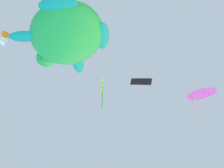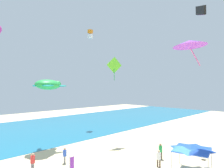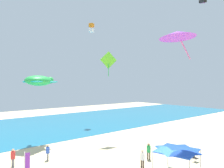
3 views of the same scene
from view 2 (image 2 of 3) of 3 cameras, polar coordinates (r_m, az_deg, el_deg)
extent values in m
cube|color=teal|center=(44.46, -20.03, -12.20)|extent=(120.00, 27.53, 0.02)
cylinder|color=#B7B7BC|center=(24.55, 27.01, -18.78)|extent=(0.07, 0.07, 2.16)
cylinder|color=#B7B7BC|center=(21.89, 16.85, -21.10)|extent=(0.07, 0.07, 2.16)
cylinder|color=#B7B7BC|center=(25.04, 18.96, -18.49)|extent=(0.07, 0.07, 2.16)
cube|color=blue|center=(22.79, 22.23, -17.26)|extent=(4.19, 4.12, 0.10)
pyramid|color=blue|center=(22.72, 22.23, -16.57)|extent=(4.10, 4.04, 0.47)
cylinder|color=black|center=(26.98, 25.21, -19.10)|extent=(0.02, 0.02, 0.40)
cylinder|color=black|center=(27.43, 25.71, -18.80)|extent=(0.02, 0.02, 0.40)
cylinder|color=black|center=(27.20, 24.17, -18.96)|extent=(0.02, 0.02, 0.40)
cylinder|color=black|center=(27.64, 24.68, -18.66)|extent=(0.02, 0.02, 0.40)
cube|color=black|center=(27.25, 24.94, -18.48)|extent=(0.57, 0.57, 0.03)
cube|color=black|center=(27.31, 24.36, -17.99)|extent=(0.50, 0.18, 0.41)
cube|color=white|center=(23.79, 26.17, -21.15)|extent=(0.73, 0.72, 0.04)
cube|color=purple|center=(13.93, -11.56, -22.19)|extent=(0.30, 0.02, 1.10)
cylinder|color=slate|center=(23.43, -22.27, -21.38)|extent=(0.17, 0.17, 0.85)
cylinder|color=slate|center=(23.15, -21.89, -21.64)|extent=(0.17, 0.17, 0.85)
cylinder|color=red|center=(23.02, -22.07, -19.65)|extent=(0.45, 0.45, 0.74)
sphere|color=tan|center=(22.87, -22.05, -18.43)|extent=(0.28, 0.28, 0.28)
cylinder|color=brown|center=(23.45, 13.11, -21.42)|extent=(0.17, 0.17, 0.86)
cylinder|color=brown|center=(23.23, 13.74, -21.62)|extent=(0.17, 0.17, 0.86)
cylinder|color=white|center=(23.08, 13.41, -19.66)|extent=(0.45, 0.45, 0.74)
sphere|color=beige|center=(22.92, 13.41, -18.45)|extent=(0.28, 0.28, 0.28)
cylinder|color=brown|center=(25.91, 13.62, -19.44)|extent=(0.16, 0.16, 0.84)
cylinder|color=brown|center=(25.72, 14.22, -19.58)|extent=(0.16, 0.16, 0.84)
cylinder|color=green|center=(25.58, 13.91, -17.84)|extent=(0.44, 0.44, 0.73)
sphere|color=#A87A56|center=(25.44, 13.91, -16.75)|extent=(0.27, 0.27, 0.27)
cylinder|color=slate|center=(24.68, -13.65, -20.45)|extent=(0.15, 0.15, 0.79)
cylinder|color=slate|center=(24.39, -13.56, -20.69)|extent=(0.15, 0.15, 0.79)
cylinder|color=blue|center=(24.30, -13.60, -18.93)|extent=(0.41, 0.41, 0.69)
sphere|color=tan|center=(24.16, -13.59, -17.87)|extent=(0.26, 0.26, 0.26)
cone|color=purple|center=(23.47, 21.63, 10.98)|extent=(3.76, 3.80, 0.90)
cylinder|color=pink|center=(24.61, 22.87, 7.59)|extent=(0.19, 1.32, 2.44)
cube|color=black|center=(35.47, 24.36, 18.96)|extent=(4.04, 2.97, 2.83)
cube|color=purple|center=(35.27, 24.37, 18.05)|extent=(2.98, 2.23, 1.59)
cube|color=orange|center=(47.55, -6.34, 14.94)|extent=(1.17, 1.19, 0.85)
cube|color=white|center=(47.26, -6.35, 13.65)|extent=(1.17, 1.19, 0.85)
ellipsoid|color=green|center=(29.96, -18.14, -0.18)|extent=(5.08, 4.65, 1.63)
sphere|color=green|center=(31.76, -15.53, -0.04)|extent=(1.03, 1.03, 1.03)
ellipsoid|color=teal|center=(31.79, -18.91, -0.54)|extent=(1.28, 1.72, 0.23)
ellipsoid|color=teal|center=(29.96, -14.56, -0.53)|extent=(1.72, 1.06, 0.23)
ellipsoid|color=teal|center=(29.68, -21.53, -0.48)|extent=(1.28, 1.72, 0.23)
ellipsoid|color=teal|center=(28.17, -18.12, -0.47)|extent=(1.72, 1.06, 0.23)
cube|color=#66D82D|center=(31.86, 0.66, 5.50)|extent=(2.52, 0.95, 2.66)
cylinder|color=green|center=(31.72, 0.66, 2.76)|extent=(0.09, 0.09, 1.88)
camera|label=1|loc=(28.17, -29.04, -12.58)|focal=26.00mm
camera|label=3|loc=(4.08, 86.84, -2.09)|focal=33.10mm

